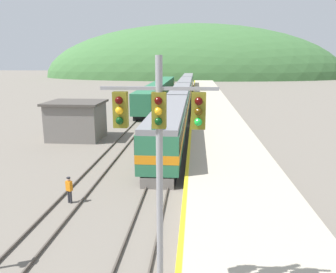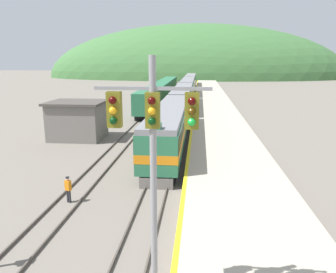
# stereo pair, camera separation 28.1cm
# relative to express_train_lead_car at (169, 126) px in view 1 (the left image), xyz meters

# --- Properties ---
(track_main) EXTENTS (1.52, 180.00, 0.16)m
(track_main) POSITION_rel_express_train_lead_car_xyz_m (0.00, 42.12, -2.11)
(track_main) COLOR #4C443D
(track_main) RESTS_ON ground
(track_siding) EXTENTS (1.52, 180.00, 0.16)m
(track_siding) POSITION_rel_express_train_lead_car_xyz_m (-4.98, 42.12, -2.11)
(track_siding) COLOR #4C443D
(track_siding) RESTS_ON ground
(platform) EXTENTS (6.68, 140.00, 0.91)m
(platform) POSITION_rel_express_train_lead_car_xyz_m (5.16, 22.12, -1.74)
(platform) COLOR #B2A893
(platform) RESTS_ON ground
(distant_hills) EXTENTS (140.70, 63.32, 49.27)m
(distant_hills) POSITION_rel_express_train_lead_car_xyz_m (0.00, 129.86, -2.19)
(distant_hills) COLOR #3D6B38
(distant_hills) RESTS_ON ground
(station_shed) EXTENTS (5.84, 5.00, 4.04)m
(station_shed) POSITION_rel_express_train_lead_car_xyz_m (-10.20, 3.10, -0.15)
(station_shed) COLOR slate
(station_shed) RESTS_ON ground
(express_train_lead_car) EXTENTS (2.92, 21.01, 4.36)m
(express_train_lead_car) POSITION_rel_express_train_lead_car_xyz_m (0.00, 0.00, 0.00)
(express_train_lead_car) COLOR black
(express_train_lead_car) RESTS_ON ground
(carriage_second) EXTENTS (2.91, 21.81, 4.00)m
(carriage_second) POSITION_rel_express_train_lead_car_xyz_m (0.00, 22.52, -0.01)
(carriage_second) COLOR black
(carriage_second) RESTS_ON ground
(carriage_third) EXTENTS (2.91, 21.81, 4.00)m
(carriage_third) POSITION_rel_express_train_lead_car_xyz_m (0.00, 45.21, -0.01)
(carriage_third) COLOR black
(carriage_third) RESTS_ON ground
(carriage_fourth) EXTENTS (2.91, 21.81, 4.00)m
(carriage_fourth) POSITION_rel_express_train_lead_car_xyz_m (0.00, 67.90, -0.01)
(carriage_fourth) COLOR black
(carriage_fourth) RESTS_ON ground
(siding_train) EXTENTS (2.90, 46.44, 3.85)m
(siding_train) POSITION_rel_express_train_lead_car_xyz_m (-4.98, 36.06, -0.20)
(siding_train) COLOR black
(siding_train) RESTS_ON ground
(signal_mast_main) EXTENTS (3.30, 0.42, 8.45)m
(signal_mast_main) POSITION_rel_express_train_lead_car_xyz_m (1.42, -21.21, 3.64)
(signal_mast_main) COLOR gray
(signal_mast_main) RESTS_ON ground
(track_worker) EXTENTS (0.42, 0.35, 1.61)m
(track_worker) POSITION_rel_express_train_lead_car_xyz_m (-4.91, -12.72, -1.28)
(track_worker) COLOR #2D2D33
(track_worker) RESTS_ON ground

